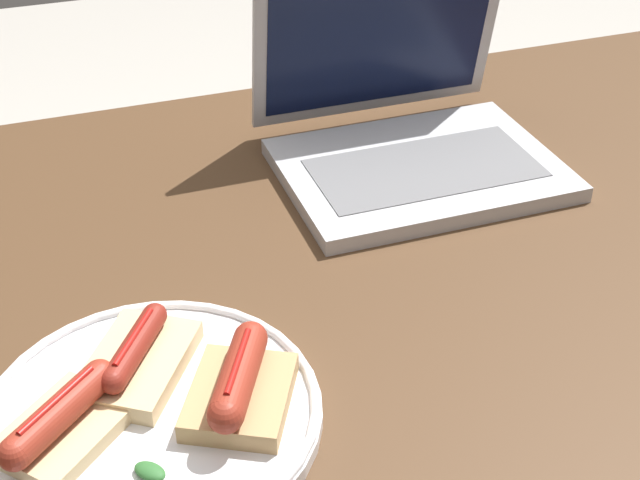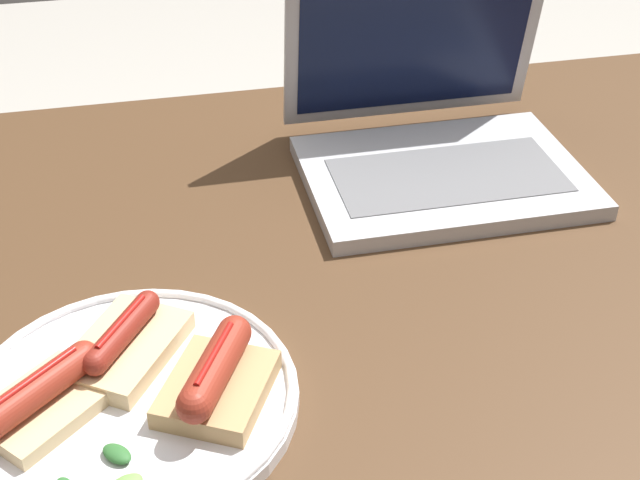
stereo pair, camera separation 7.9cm
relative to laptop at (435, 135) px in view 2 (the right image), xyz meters
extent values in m
cube|color=#4C331E|center=(-0.11, -0.12, -0.06)|extent=(1.47, 0.73, 0.04)
cube|color=#B7B7BC|center=(0.00, -0.04, -0.03)|extent=(0.30, 0.22, 0.02)
cube|color=slate|center=(0.00, -0.05, -0.02)|extent=(0.25, 0.12, 0.00)
cube|color=#B7B7BC|center=(0.00, 0.09, 0.08)|extent=(0.30, 0.04, 0.21)
cube|color=#0C1433|center=(0.00, 0.09, 0.08)|extent=(0.27, 0.03, 0.18)
cylinder|color=silver|center=(-0.35, -0.31, -0.04)|extent=(0.26, 0.26, 0.01)
torus|color=silver|center=(-0.35, -0.31, -0.03)|extent=(0.26, 0.26, 0.01)
cube|color=#D6B784|center=(-0.42, -0.32, -0.02)|extent=(0.12, 0.11, 0.01)
cylinder|color=maroon|center=(-0.42, -0.32, 0.00)|extent=(0.08, 0.08, 0.03)
sphere|color=maroon|center=(-0.38, -0.29, 0.00)|extent=(0.03, 0.03, 0.03)
cylinder|color=red|center=(-0.42, -0.32, 0.01)|extent=(0.06, 0.05, 0.01)
cube|color=tan|center=(-0.29, -0.33, -0.02)|extent=(0.11, 0.12, 0.02)
cylinder|color=maroon|center=(-0.29, -0.33, 0.00)|extent=(0.06, 0.09, 0.03)
sphere|color=maroon|center=(-0.30, -0.36, 0.00)|extent=(0.03, 0.03, 0.03)
sphere|color=maroon|center=(-0.27, -0.29, 0.00)|extent=(0.03, 0.03, 0.03)
cylinder|color=red|center=(-0.29, -0.33, 0.02)|extent=(0.04, 0.07, 0.00)
cube|color=#D6B784|center=(-0.35, -0.26, -0.02)|extent=(0.12, 0.13, 0.02)
cylinder|color=maroon|center=(-0.35, -0.26, 0.00)|extent=(0.06, 0.08, 0.02)
sphere|color=maroon|center=(-0.33, -0.23, 0.00)|extent=(0.02, 0.02, 0.02)
sphere|color=maroon|center=(-0.38, -0.30, 0.00)|extent=(0.02, 0.02, 0.02)
cylinder|color=red|center=(-0.35, -0.26, 0.01)|extent=(0.04, 0.06, 0.01)
ellipsoid|color=#2D662D|center=(-0.36, -0.37, -0.03)|extent=(0.03, 0.03, 0.01)
camera|label=1|loc=(-0.39, -0.81, 0.46)|focal=50.00mm
camera|label=2|loc=(-0.32, -0.83, 0.46)|focal=50.00mm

